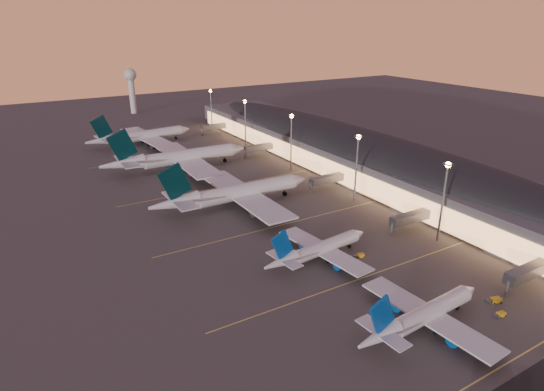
# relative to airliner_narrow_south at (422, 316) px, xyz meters

# --- Properties ---
(ground) EXTENTS (700.00, 700.00, 0.00)m
(ground) POSITION_rel_airliner_narrow_south_xyz_m (2.74, 28.30, -3.60)
(ground) COLOR #413E3C
(airliner_narrow_south) EXTENTS (39.00, 34.89, 13.93)m
(airliner_narrow_south) POSITION_rel_airliner_narrow_south_xyz_m (0.00, 0.00, 0.00)
(airliner_narrow_south) COLOR silver
(airliner_narrow_south) RESTS_ON ground
(airliner_narrow_north) EXTENTS (37.70, 33.86, 13.46)m
(airliner_narrow_north) POSITION_rel_airliner_narrow_south_xyz_m (-1.37, 37.29, -0.12)
(airliner_narrow_north) COLOR silver
(airliner_narrow_north) RESTS_ON ground
(airliner_wide_near) EXTENTS (63.63, 57.68, 20.44)m
(airliner_wide_near) POSITION_rel_airliner_narrow_south_xyz_m (-3.83, 86.10, 1.66)
(airliner_wide_near) COLOR silver
(airliner_wide_near) RESTS_ON ground
(airliner_wide_mid) EXTENTS (68.52, 62.20, 21.98)m
(airliner_wide_mid) POSITION_rel_airliner_narrow_south_xyz_m (-6.49, 139.86, 2.06)
(airliner_wide_mid) COLOR silver
(airliner_wide_mid) RESTS_ON ground
(airliner_wide_far) EXTENTS (59.93, 54.97, 19.17)m
(airliner_wide_far) POSITION_rel_airliner_narrow_south_xyz_m (-8.36, 193.07, 1.33)
(airliner_wide_far) COLOR silver
(airliner_wide_far) RESTS_ON ground
(terminal_building) EXTENTS (56.35, 255.00, 17.46)m
(terminal_building) POSITION_rel_airliner_narrow_south_xyz_m (64.58, 100.77, 5.18)
(terminal_building) COLOR #525157
(terminal_building) RESTS_ON ground
(light_masts) EXTENTS (2.20, 217.20, 25.90)m
(light_masts) POSITION_rel_airliner_narrow_south_xyz_m (38.74, 93.30, 13.95)
(light_masts) COLOR gray
(light_masts) RESTS_ON ground
(radar_tower) EXTENTS (9.00, 9.00, 32.50)m
(radar_tower) POSITION_rel_airliner_narrow_south_xyz_m (12.74, 288.30, 18.27)
(radar_tower) COLOR silver
(radar_tower) RESTS_ON ground
(lane_markings) EXTENTS (90.00, 180.36, 0.00)m
(lane_markings) POSITION_rel_airliner_narrow_south_xyz_m (2.74, 68.30, -3.59)
(lane_markings) COLOR #D8C659
(lane_markings) RESTS_ON ground
(baggage_tug_a) EXTENTS (4.07, 2.60, 1.13)m
(baggage_tug_a) POSITION_rel_airliner_narrow_south_xyz_m (23.72, -1.91, -3.08)
(baggage_tug_a) COLOR gold
(baggage_tug_a) RESTS_ON ground
(baggage_tug_b) EXTENTS (3.29, 1.70, 0.94)m
(baggage_tug_b) POSITION_rel_airliner_narrow_south_xyz_m (19.77, -6.13, -3.17)
(baggage_tug_b) COLOR gold
(baggage_tug_b) RESTS_ON ground
(baggage_tug_c) EXTENTS (3.46, 2.11, 0.97)m
(baggage_tug_c) POSITION_rel_airliner_narrow_south_xyz_m (10.44, 32.69, -3.16)
(baggage_tug_c) COLOR gold
(baggage_tug_c) RESTS_ON ground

